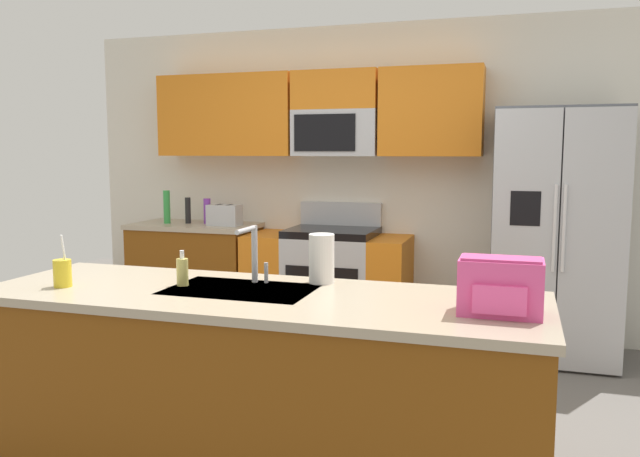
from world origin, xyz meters
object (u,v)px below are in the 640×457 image
object	(u,v)px
bottle_purple	(207,211)
pepper_mill	(188,210)
bottle_green	(167,207)
sink_faucet	(253,249)
drink_cup_yellow	(62,273)
paper_towel_roll	(322,259)
toaster	(224,215)
backpack	(501,285)
refrigerator	(556,235)
range_oven	(328,282)
soap_dispenser	(182,271)

from	to	relation	value
bottle_purple	pepper_mill	bearing A→B (deg)	-169.20
bottle_green	sink_faucet	world-z (taller)	bottle_green
drink_cup_yellow	paper_towel_roll	bearing A→B (deg)	21.73
toaster	paper_towel_roll	size ratio (longest dim) A/B	1.17
bottle_green	backpack	world-z (taller)	bottle_green
bottle_green	backpack	xyz separation A→B (m)	(2.94, -2.43, -0.03)
backpack	refrigerator	bearing A→B (deg)	82.41
range_oven	toaster	xyz separation A→B (m)	(-0.92, -0.05, 0.55)
toaster	pepper_mill	xyz separation A→B (m)	(-0.38, 0.05, 0.02)
range_oven	sink_faucet	bearing A→B (deg)	-82.42
soap_dispenser	bottle_purple	bearing A→B (deg)	114.92
sink_faucet	pepper_mill	bearing A→B (deg)	125.61
toaster	paper_towel_roll	bearing A→B (deg)	-53.59
refrigerator	paper_towel_roll	bearing A→B (deg)	-119.74
bottle_green	soap_dispenser	size ratio (longest dim) A/B	1.73
sink_faucet	backpack	xyz separation A→B (m)	(1.16, -0.26, -0.05)
refrigerator	toaster	distance (m)	2.70
sink_faucet	paper_towel_roll	size ratio (longest dim) A/B	1.17
toaster	pepper_mill	size ratio (longest dim) A/B	1.21
range_oven	backpack	bearing A→B (deg)	-59.67
paper_towel_roll	bottle_purple	bearing A→B (deg)	128.88
toaster	sink_faucet	bearing A→B (deg)	-60.86
pepper_mill	backpack	distance (m)	3.72
pepper_mill	bottle_green	distance (m)	0.19
bottle_green	sink_faucet	size ratio (longest dim) A/B	1.04
range_oven	refrigerator	size ratio (longest dim) A/B	0.74
toaster	drink_cup_yellow	distance (m)	2.56
soap_dispenser	paper_towel_roll	xyz separation A→B (m)	(0.62, 0.26, 0.05)
bottle_purple	sink_faucet	xyz separation A→B (m)	(1.43, -2.27, 0.06)
range_oven	backpack	xyz separation A→B (m)	(1.46, -2.50, 0.57)
soap_dispenser	backpack	size ratio (longest dim) A/B	0.53
sink_faucet	backpack	world-z (taller)	sink_faucet
bottle_green	soap_dispenser	distance (m)	2.75
bottle_green	backpack	distance (m)	3.82
refrigerator	drink_cup_yellow	size ratio (longest dim) A/B	7.40
bottle_green	backpack	bearing A→B (deg)	-39.62
soap_dispenser	paper_towel_roll	distance (m)	0.67
paper_towel_roll	toaster	bearing A→B (deg)	126.41
soap_dispenser	backpack	distance (m)	1.47
sink_faucet	range_oven	bearing A→B (deg)	97.58
sink_faucet	backpack	distance (m)	1.19
bottle_purple	drink_cup_yellow	distance (m)	2.68
soap_dispenser	paper_towel_roll	bearing A→B (deg)	22.90
pepper_mill	drink_cup_yellow	xyz separation A→B (m)	(0.77, -2.58, -0.05)
sink_faucet	bottle_purple	bearing A→B (deg)	122.19
soap_dispenser	paper_towel_roll	world-z (taller)	paper_towel_roll
refrigerator	bottle_purple	size ratio (longest dim) A/B	8.28
range_oven	paper_towel_roll	xyz separation A→B (m)	(0.61, -2.13, 0.58)
refrigerator	paper_towel_roll	world-z (taller)	refrigerator
range_oven	bottle_purple	bearing A→B (deg)	178.45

